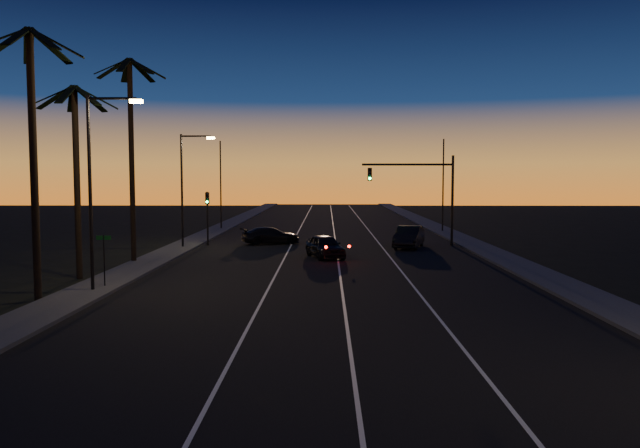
{
  "coord_description": "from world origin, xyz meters",
  "views": [
    {
      "loc": [
        -0.22,
        -8.26,
        5.3
      ],
      "look_at": [
        -0.52,
        19.33,
        3.24
      ],
      "focal_mm": 35.0,
      "sensor_mm": 36.0,
      "label": 1
    }
  ],
  "objects_px": {
    "cross_car": "(271,236)",
    "signal_mast": "(422,184)",
    "lead_car": "(325,246)",
    "right_car": "(409,237)"
  },
  "relations": [
    {
      "from": "lead_car",
      "to": "signal_mast",
      "type": "bearing_deg",
      "value": 44.25
    },
    {
      "from": "cross_car",
      "to": "lead_car",
      "type": "bearing_deg",
      "value": -62.56
    },
    {
      "from": "signal_mast",
      "to": "right_car",
      "type": "bearing_deg",
      "value": -129.42
    },
    {
      "from": "signal_mast",
      "to": "lead_car",
      "type": "xyz_separation_m",
      "value": [
        -7.47,
        -7.27,
        -4.01
      ]
    },
    {
      "from": "signal_mast",
      "to": "lead_car",
      "type": "bearing_deg",
      "value": -135.75
    },
    {
      "from": "lead_car",
      "to": "right_car",
      "type": "relative_size",
      "value": 1.0
    },
    {
      "from": "cross_car",
      "to": "signal_mast",
      "type": "bearing_deg",
      "value": -5.38
    },
    {
      "from": "signal_mast",
      "to": "lead_car",
      "type": "relative_size",
      "value": 1.36
    },
    {
      "from": "lead_car",
      "to": "cross_car",
      "type": "xyz_separation_m",
      "value": [
        -4.35,
        8.39,
        -0.08
      ]
    },
    {
      "from": "signal_mast",
      "to": "cross_car",
      "type": "xyz_separation_m",
      "value": [
        -11.82,
        1.11,
        -4.09
      ]
    }
  ]
}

